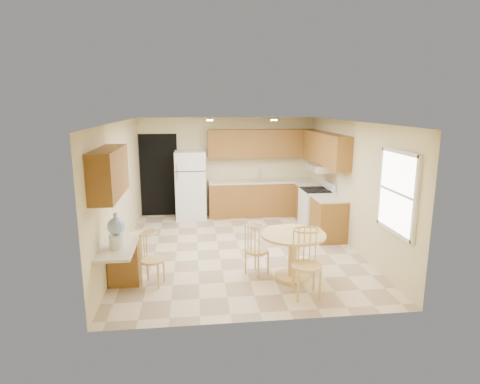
{
  "coord_description": "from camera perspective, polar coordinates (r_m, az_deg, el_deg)",
  "views": [
    {
      "loc": [
        -0.86,
        -7.51,
        2.81
      ],
      "look_at": [
        0.05,
        0.3,
        1.1
      ],
      "focal_mm": 30.0,
      "sensor_mm": 36.0,
      "label": 1
    }
  ],
  "objects": [
    {
      "name": "ceiling",
      "position": [
        7.57,
        -0.11,
        9.95
      ],
      "size": [
        4.5,
        5.5,
        0.02
      ],
      "primitive_type": "cube",
      "color": "white",
      "rests_on": "wall_back"
    },
    {
      "name": "water_crock",
      "position": [
        6.11,
        -17.16,
        -5.47
      ],
      "size": [
        0.25,
        0.25,
        0.52
      ],
      "color": "white",
      "rests_on": "desk_top"
    },
    {
      "name": "base_cab_right_a",
      "position": [
        10.06,
        9.77,
        -1.53
      ],
      "size": [
        0.6,
        0.59,
        0.87
      ],
      "primitive_type": "cube",
      "color": "brown",
      "rests_on": "floor"
    },
    {
      "name": "chair_table_a",
      "position": [
        6.69,
        2.55,
        -7.72
      ],
      "size": [
        0.38,
        0.47,
        0.86
      ],
      "rotation": [
        0.0,
        0.0,
        -0.81
      ],
      "color": "#E3BC71",
      "rests_on": "floor"
    },
    {
      "name": "upper_cab_back",
      "position": [
        10.29,
        3.11,
        6.93
      ],
      "size": [
        2.75,
        0.33,
        0.7
      ],
      "primitive_type": "cube",
      "color": "brown",
      "rests_on": "wall_back"
    },
    {
      "name": "wall_front",
      "position": [
        5.08,
        3.45,
        -5.6
      ],
      "size": [
        4.5,
        0.02,
        2.5
      ],
      "primitive_type": "cube",
      "color": "#CCBD8A",
      "rests_on": "floor"
    },
    {
      "name": "dining_table",
      "position": [
        6.64,
        7.51,
        -8.08
      ],
      "size": [
        1.05,
        1.05,
        0.78
      ],
      "rotation": [
        0.0,
        0.0,
        0.1
      ],
      "color": "#E3BC71",
      "rests_on": "floor"
    },
    {
      "name": "desk_pedestal",
      "position": [
        6.76,
        -16.1,
        -9.47
      ],
      "size": [
        0.48,
        0.42,
        0.72
      ],
      "primitive_type": "cube",
      "color": "brown",
      "rests_on": "floor"
    },
    {
      "name": "base_cab_right_b",
      "position": [
        8.73,
        12.44,
        -3.79
      ],
      "size": [
        0.6,
        0.8,
        0.87
      ],
      "primitive_type": "cube",
      "color": "brown",
      "rests_on": "floor"
    },
    {
      "name": "doorway",
      "position": [
        10.43,
        -11.45,
        2.35
      ],
      "size": [
        0.9,
        0.02,
        2.1
      ],
      "primitive_type": "cube",
      "color": "black",
      "rests_on": "floor"
    },
    {
      "name": "range_hood",
      "position": [
        9.26,
        11.46,
        3.42
      ],
      "size": [
        0.5,
        0.76,
        0.14
      ],
      "primitive_type": "cube",
      "color": "silver",
      "rests_on": "upper_cab_right"
    },
    {
      "name": "wall_right",
      "position": [
        8.28,
        15.56,
        0.98
      ],
      "size": [
        0.02,
        5.5,
        2.5
      ],
      "primitive_type": "cube",
      "color": "#CCBD8A",
      "rests_on": "floor"
    },
    {
      "name": "wall_left",
      "position": [
        7.8,
        -16.77,
        0.23
      ],
      "size": [
        0.02,
        5.5,
        2.5
      ],
      "primitive_type": "cube",
      "color": "#CCBD8A",
      "rests_on": "floor"
    },
    {
      "name": "upper_cab_left",
      "position": [
        6.11,
        -18.13,
        2.65
      ],
      "size": [
        0.33,
        1.4,
        0.7
      ],
      "primitive_type": "cube",
      "color": "brown",
      "rests_on": "wall_left"
    },
    {
      "name": "counter_right_b",
      "position": [
        8.61,
        12.58,
        -0.88
      ],
      "size": [
        0.63,
        0.8,
        0.04
      ],
      "primitive_type": "cube",
      "color": "beige",
      "rests_on": "base_cab_right_b"
    },
    {
      "name": "floor",
      "position": [
        8.07,
        -0.1,
        -8.09
      ],
      "size": [
        5.5,
        5.5,
        0.0
      ],
      "primitive_type": "plane",
      "color": "beige",
      "rests_on": "ground"
    },
    {
      "name": "sink",
      "position": [
        10.28,
        3.04,
        1.65
      ],
      "size": [
        0.78,
        0.44,
        0.01
      ],
      "primitive_type": "cube",
      "color": "silver",
      "rests_on": "counter_back"
    },
    {
      "name": "stove",
      "position": [
        9.42,
        10.78,
        -2.3
      ],
      "size": [
        0.65,
        0.76,
        1.09
      ],
      "color": "white",
      "rests_on": "floor"
    },
    {
      "name": "upper_cab_right",
      "position": [
        9.26,
        12.02,
        6.08
      ],
      "size": [
        0.33,
        2.42,
        0.7
      ],
      "primitive_type": "cube",
      "color": "brown",
      "rests_on": "wall_right"
    },
    {
      "name": "chair_desk",
      "position": [
        6.45,
        -12.49,
        -8.75
      ],
      "size": [
        0.38,
        0.5,
        0.86
      ],
      "rotation": [
        0.0,
        0.0,
        -1.82
      ],
      "color": "#E3BC71",
      "rests_on": "floor"
    },
    {
      "name": "can_light_b",
      "position": [
        8.89,
        4.85,
        10.17
      ],
      "size": [
        0.14,
        0.14,
        0.02
      ],
      "primitive_type": "cylinder",
      "color": "white",
      "rests_on": "ceiling"
    },
    {
      "name": "refrigerator",
      "position": [
        10.1,
        -7.03,
        1.01
      ],
      "size": [
        0.75,
        0.73,
        1.7
      ],
      "color": "white",
      "rests_on": "floor"
    },
    {
      "name": "counter_right_a",
      "position": [
        9.97,
        9.87,
        1.01
      ],
      "size": [
        0.63,
        0.59,
        0.04
      ],
      "primitive_type": "cube",
      "color": "beige",
      "rests_on": "base_cab_right_a"
    },
    {
      "name": "chair_table_b",
      "position": [
        5.94,
        9.79,
        -9.45
      ],
      "size": [
        0.45,
        0.45,
        1.03
      ],
      "rotation": [
        0.0,
        0.0,
        3.12
      ],
      "color": "#E3BC71",
      "rests_on": "floor"
    },
    {
      "name": "base_cab_back",
      "position": [
        10.39,
        3.15,
        -0.93
      ],
      "size": [
        2.75,
        0.6,
        0.87
      ],
      "primitive_type": "cube",
      "color": "brown",
      "rests_on": "floor"
    },
    {
      "name": "can_light_a",
      "position": [
        8.73,
        -4.34,
        10.13
      ],
      "size": [
        0.14,
        0.14,
        0.02
      ],
      "primitive_type": "cylinder",
      "color": "white",
      "rests_on": "ceiling"
    },
    {
      "name": "desk_top",
      "position": [
        6.27,
        -16.87,
        -7.43
      ],
      "size": [
        0.5,
        1.2,
        0.04
      ],
      "primitive_type": "cube",
      "color": "beige",
      "rests_on": "desk_pedestal"
    },
    {
      "name": "counter_back",
      "position": [
        10.29,
        3.18,
        1.53
      ],
      "size": [
        2.75,
        0.63,
        0.04
      ],
      "primitive_type": "cube",
      "color": "beige",
      "rests_on": "base_cab_back"
    },
    {
      "name": "wall_back",
      "position": [
        10.42,
        -1.84,
        3.68
      ],
      "size": [
        4.5,
        0.02,
        2.5
      ],
      "primitive_type": "cube",
      "color": "#CCBD8A",
      "rests_on": "floor"
    },
    {
      "name": "window",
      "position": [
        6.58,
        21.51,
        -0.05
      ],
      "size": [
        0.06,
        1.12,
        1.3
      ],
      "color": "white",
      "rests_on": "wall_right"
    }
  ]
}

